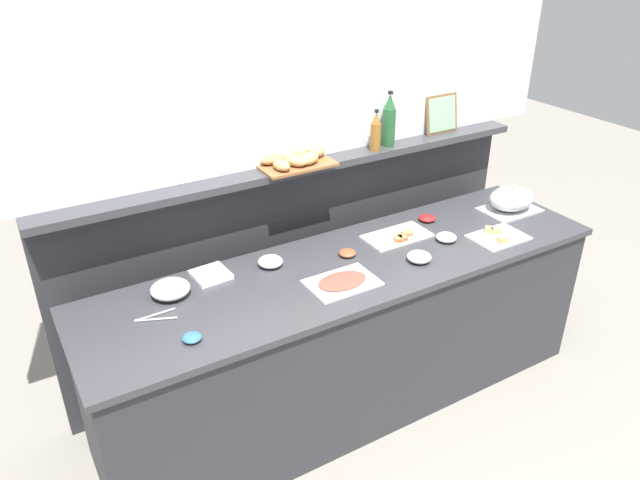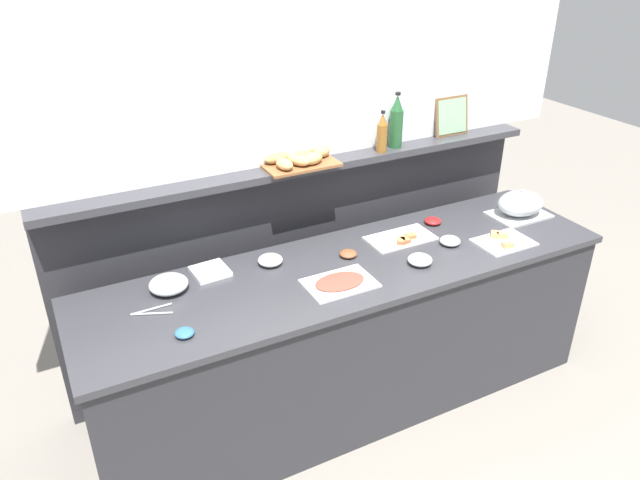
# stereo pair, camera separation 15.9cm
# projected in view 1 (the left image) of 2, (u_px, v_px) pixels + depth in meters

# --- Properties ---
(ground_plane) EXTENTS (12.00, 12.00, 0.00)m
(ground_plane) POSITION_uv_depth(u_px,v_px,m) (298.00, 343.00, 3.97)
(ground_plane) COLOR gray
(buffet_counter) EXTENTS (2.79, 0.74, 0.89)m
(buffet_counter) POSITION_uv_depth(u_px,v_px,m) (350.00, 335.00, 3.31)
(buffet_counter) COLOR #2D2D33
(buffet_counter) RESTS_ON ground_plane
(back_ledge_unit) EXTENTS (2.86, 0.22, 1.29)m
(back_ledge_unit) POSITION_uv_depth(u_px,v_px,m) (301.00, 256.00, 3.62)
(back_ledge_unit) COLOR #2D2D33
(back_ledge_unit) RESTS_ON ground_plane
(upper_wall_panel) EXTENTS (3.46, 0.08, 1.31)m
(upper_wall_panel) POSITION_uv_depth(u_px,v_px,m) (294.00, 34.00, 3.04)
(upper_wall_panel) COLOR white
(upper_wall_panel) RESTS_ON back_ledge_unit
(sandwich_platter_rear) EXTENTS (0.30, 0.22, 0.04)m
(sandwich_platter_rear) POSITION_uv_depth(u_px,v_px,m) (498.00, 236.00, 3.35)
(sandwich_platter_rear) COLOR silver
(sandwich_platter_rear) RESTS_ON buffet_counter
(sandwich_platter_front) EXTENTS (0.37, 0.20, 0.04)m
(sandwich_platter_front) POSITION_uv_depth(u_px,v_px,m) (398.00, 236.00, 3.35)
(sandwich_platter_front) COLOR white
(sandwich_platter_front) RESTS_ON buffet_counter
(cold_cuts_platter) EXTENTS (0.34, 0.23, 0.02)m
(cold_cuts_platter) POSITION_uv_depth(u_px,v_px,m) (342.00, 282.00, 2.93)
(cold_cuts_platter) COLOR silver
(cold_cuts_platter) RESTS_ON buffet_counter
(serving_cloche) EXTENTS (0.34, 0.24, 0.17)m
(serving_cloche) POSITION_uv_depth(u_px,v_px,m) (511.00, 200.00, 3.63)
(serving_cloche) COLOR #B7BABF
(serving_cloche) RESTS_ON buffet_counter
(glass_bowl_large) EXTENTS (0.13, 0.13, 0.05)m
(glass_bowl_large) POSITION_uv_depth(u_px,v_px,m) (270.00, 262.00, 3.07)
(glass_bowl_large) COLOR silver
(glass_bowl_large) RESTS_ON buffet_counter
(glass_bowl_medium) EXTENTS (0.13, 0.13, 0.05)m
(glass_bowl_medium) POSITION_uv_depth(u_px,v_px,m) (419.00, 257.00, 3.11)
(glass_bowl_medium) COLOR silver
(glass_bowl_medium) RESTS_ON buffet_counter
(glass_bowl_small) EXTENTS (0.18, 0.18, 0.07)m
(glass_bowl_small) POSITION_uv_depth(u_px,v_px,m) (170.00, 290.00, 2.82)
(glass_bowl_small) COLOR silver
(glass_bowl_small) RESTS_ON buffet_counter
(glass_bowl_extra) EXTENTS (0.11, 0.11, 0.04)m
(glass_bowl_extra) POSITION_uv_depth(u_px,v_px,m) (446.00, 238.00, 3.31)
(glass_bowl_extra) COLOR silver
(glass_bowl_extra) RESTS_ON buffet_counter
(condiment_bowl_cream) EXTENTS (0.08, 0.08, 0.03)m
(condiment_bowl_cream) POSITION_uv_depth(u_px,v_px,m) (192.00, 338.00, 2.53)
(condiment_bowl_cream) COLOR teal
(condiment_bowl_cream) RESTS_ON buffet_counter
(condiment_bowl_red) EXTENTS (0.09, 0.09, 0.03)m
(condiment_bowl_red) POSITION_uv_depth(u_px,v_px,m) (347.00, 253.00, 3.17)
(condiment_bowl_red) COLOR brown
(condiment_bowl_red) RESTS_ON buffet_counter
(condiment_bowl_teal) EXTENTS (0.10, 0.10, 0.03)m
(condiment_bowl_teal) POSITION_uv_depth(u_px,v_px,m) (427.00, 218.00, 3.53)
(condiment_bowl_teal) COLOR red
(condiment_bowl_teal) RESTS_ON buffet_counter
(serving_tongs) EXTENTS (0.19, 0.08, 0.01)m
(serving_tongs) POSITION_uv_depth(u_px,v_px,m) (155.00, 317.00, 2.68)
(serving_tongs) COLOR #B7BABF
(serving_tongs) RESTS_ON buffet_counter
(napkin_stack) EXTENTS (0.18, 0.18, 0.02)m
(napkin_stack) POSITION_uv_depth(u_px,v_px,m) (211.00, 275.00, 2.99)
(napkin_stack) COLOR white
(napkin_stack) RESTS_ON buffet_counter
(wine_bottle_green) EXTENTS (0.08, 0.08, 0.32)m
(wine_bottle_green) POSITION_uv_depth(u_px,v_px,m) (389.00, 121.00, 3.46)
(wine_bottle_green) COLOR #23562D
(wine_bottle_green) RESTS_ON back_ledge_unit
(vinegar_bottle_amber) EXTENTS (0.06, 0.06, 0.24)m
(vinegar_bottle_amber) POSITION_uv_depth(u_px,v_px,m) (376.00, 133.00, 3.40)
(vinegar_bottle_amber) COLOR #8E5B23
(vinegar_bottle_amber) RESTS_ON back_ledge_unit
(bread_basket) EXTENTS (0.42, 0.26, 0.08)m
(bread_basket) POSITION_uv_depth(u_px,v_px,m) (297.00, 159.00, 3.22)
(bread_basket) COLOR brown
(bread_basket) RESTS_ON back_ledge_unit
(framed_picture) EXTENTS (0.23, 0.05, 0.23)m
(framed_picture) POSITION_uv_depth(u_px,v_px,m) (442.00, 114.00, 3.68)
(framed_picture) COLOR brown
(framed_picture) RESTS_ON back_ledge_unit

